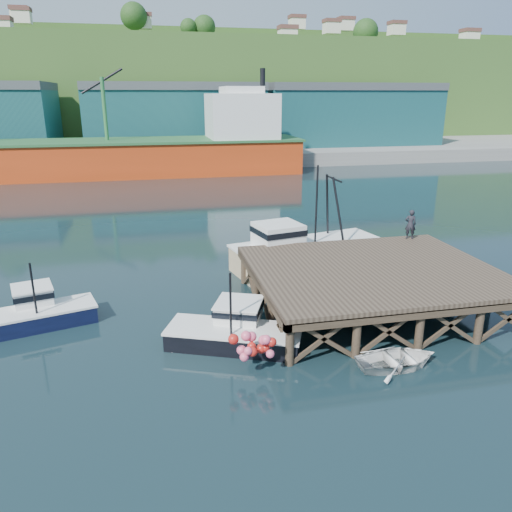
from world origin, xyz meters
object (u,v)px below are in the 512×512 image
object	(u,v)px
dinghy	(398,359)
boat_navy	(36,311)
boat_black	(236,330)
dockworker	(410,224)
trawler	(305,248)

from	to	relation	value
dinghy	boat_navy	bearing A→B (deg)	62.07
boat_black	dockworker	world-z (taller)	dockworker
trawler	dockworker	xyz separation A→B (m)	(5.86, -2.10, 1.69)
boat_navy	trawler	xyz separation A→B (m)	(14.87, 5.04, 0.65)
dockworker	boat_black	bearing A→B (deg)	52.07
trawler	dinghy	distance (m)	12.34
trawler	boat_navy	bearing A→B (deg)	-173.63
boat_navy	dinghy	xyz separation A→B (m)	(14.81, -7.26, -0.32)
trawler	dockworker	size ratio (longest dim) A/B	5.67
boat_black	dinghy	size ratio (longest dim) A/B	1.84
dinghy	dockworker	bearing A→B (deg)	-31.94
boat_navy	dockworker	world-z (taller)	dockworker
dinghy	dockworker	xyz separation A→B (m)	(5.92, 10.20, 2.67)
boat_navy	trawler	bearing A→B (deg)	3.10
boat_navy	dockworker	size ratio (longest dim) A/B	3.15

